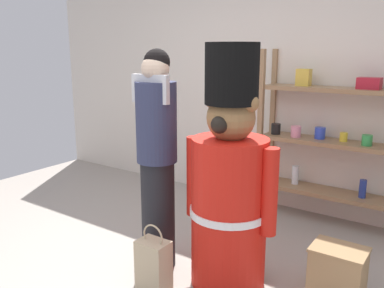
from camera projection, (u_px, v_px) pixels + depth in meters
back_wall at (277, 84)px, 4.25m from camera, size 6.40×0.12×2.60m
merchandise_shelf at (330, 138)px, 3.82m from camera, size 1.36×0.35×1.66m
teddy_bear_guard at (229, 187)px, 2.80m from camera, size 0.70×0.55×1.69m
person_shopper at (157, 157)px, 3.01m from camera, size 0.31×0.30×1.66m
shopping_bag at (154, 266)px, 2.80m from camera, size 0.22×0.16×0.50m
display_crate at (338, 272)px, 2.76m from camera, size 0.36×0.27×0.35m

